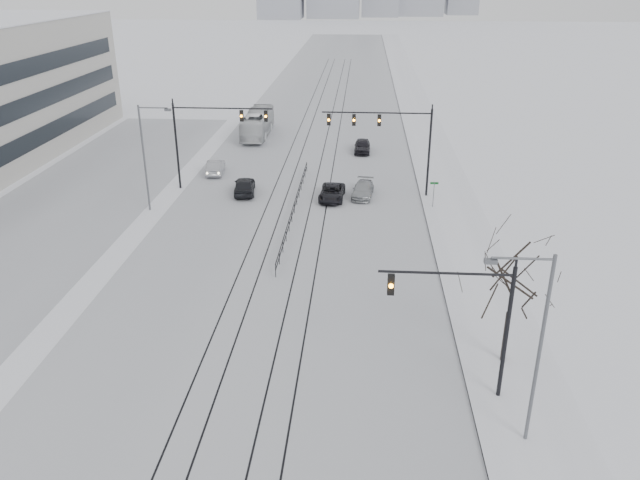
{
  "coord_description": "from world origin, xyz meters",
  "views": [
    {
      "loc": [
        5.5,
        -19.1,
        18.96
      ],
      "look_at": [
        3.04,
        17.14,
        3.2
      ],
      "focal_mm": 35.0,
      "sensor_mm": 36.0,
      "label": 1
    }
  ],
  "objects_px": {
    "sedan_nb_front": "(332,193)",
    "sedan_nb_right": "(363,190)",
    "bare_tree": "(512,287)",
    "sedan_sb_outer": "(215,167)",
    "sedan_nb_far": "(362,146)",
    "box_truck": "(258,124)",
    "traffic_mast_near": "(473,314)",
    "sedan_sb_inner": "(245,186)"
  },
  "relations": [
    {
      "from": "bare_tree",
      "to": "sedan_nb_right",
      "type": "distance_m",
      "value": 27.03
    },
    {
      "from": "box_truck",
      "to": "traffic_mast_near",
      "type": "bearing_deg",
      "value": 109.39
    },
    {
      "from": "sedan_sb_outer",
      "to": "sedan_nb_far",
      "type": "bearing_deg",
      "value": -154.1
    },
    {
      "from": "bare_tree",
      "to": "sedan_nb_front",
      "type": "xyz_separation_m",
      "value": [
        -10.21,
        24.74,
        -3.85
      ]
    },
    {
      "from": "sedan_nb_right",
      "to": "sedan_nb_far",
      "type": "distance_m",
      "value": 14.99
    },
    {
      "from": "sedan_sb_outer",
      "to": "sedan_nb_front",
      "type": "relative_size",
      "value": 0.94
    },
    {
      "from": "sedan_sb_outer",
      "to": "traffic_mast_near",
      "type": "bearing_deg",
      "value": 114.29
    },
    {
      "from": "sedan_sb_outer",
      "to": "sedan_nb_front",
      "type": "height_order",
      "value": "sedan_sb_outer"
    },
    {
      "from": "sedan_sb_inner",
      "to": "box_truck",
      "type": "xyz_separation_m",
      "value": [
        -2.24,
        21.61,
        0.77
      ]
    },
    {
      "from": "sedan_nb_right",
      "to": "traffic_mast_near",
      "type": "bearing_deg",
      "value": -73.75
    },
    {
      "from": "bare_tree",
      "to": "sedan_sb_outer",
      "type": "xyz_separation_m",
      "value": [
        -22.34,
        31.64,
        -3.78
      ]
    },
    {
      "from": "sedan_sb_outer",
      "to": "sedan_nb_front",
      "type": "xyz_separation_m",
      "value": [
        12.13,
        -6.89,
        -0.07
      ]
    },
    {
      "from": "traffic_mast_near",
      "to": "box_truck",
      "type": "height_order",
      "value": "traffic_mast_near"
    },
    {
      "from": "sedan_sb_outer",
      "to": "sedan_nb_right",
      "type": "bearing_deg",
      "value": 152.63
    },
    {
      "from": "sedan_sb_outer",
      "to": "sedan_nb_right",
      "type": "height_order",
      "value": "sedan_sb_outer"
    },
    {
      "from": "traffic_mast_near",
      "to": "sedan_sb_inner",
      "type": "height_order",
      "value": "traffic_mast_near"
    },
    {
      "from": "bare_tree",
      "to": "box_truck",
      "type": "relative_size",
      "value": 0.55
    },
    {
      "from": "sedan_sb_outer",
      "to": "box_truck",
      "type": "height_order",
      "value": "box_truck"
    },
    {
      "from": "bare_tree",
      "to": "sedan_nb_far",
      "type": "relative_size",
      "value": 1.42
    },
    {
      "from": "traffic_mast_near",
      "to": "sedan_sb_outer",
      "type": "distance_m",
      "value": 40.15
    },
    {
      "from": "sedan_nb_far",
      "to": "sedan_sb_inner",
      "type": "bearing_deg",
      "value": -124.74
    },
    {
      "from": "sedan_sb_outer",
      "to": "box_truck",
      "type": "relative_size",
      "value": 0.38
    },
    {
      "from": "sedan_nb_front",
      "to": "box_truck",
      "type": "distance_m",
      "value": 24.87
    },
    {
      "from": "traffic_mast_near",
      "to": "sedan_nb_right",
      "type": "distance_m",
      "value": 29.4
    },
    {
      "from": "sedan_nb_front",
      "to": "bare_tree",
      "type": "bearing_deg",
      "value": -64.59
    },
    {
      "from": "bare_tree",
      "to": "sedan_sb_inner",
      "type": "xyz_separation_m",
      "value": [
        -18.3,
        25.75,
        -3.7
      ]
    },
    {
      "from": "sedan_nb_front",
      "to": "sedan_nb_right",
      "type": "xyz_separation_m",
      "value": [
        2.76,
        0.95,
        -0.01
      ]
    },
    {
      "from": "sedan_nb_front",
      "to": "box_truck",
      "type": "height_order",
      "value": "box_truck"
    },
    {
      "from": "sedan_nb_far",
      "to": "sedan_nb_right",
      "type": "bearing_deg",
      "value": -88.55
    },
    {
      "from": "traffic_mast_near",
      "to": "sedan_sb_inner",
      "type": "bearing_deg",
      "value": 118.93
    },
    {
      "from": "sedan_sb_inner",
      "to": "box_truck",
      "type": "bearing_deg",
      "value": -91.7
    },
    {
      "from": "traffic_mast_near",
      "to": "box_truck",
      "type": "relative_size",
      "value": 0.63
    },
    {
      "from": "sedan_nb_right",
      "to": "sedan_nb_far",
      "type": "height_order",
      "value": "sedan_nb_far"
    },
    {
      "from": "sedan_sb_inner",
      "to": "box_truck",
      "type": "relative_size",
      "value": 0.41
    },
    {
      "from": "sedan_nb_front",
      "to": "sedan_nb_far",
      "type": "bearing_deg",
      "value": 83.65
    },
    {
      "from": "traffic_mast_near",
      "to": "bare_tree",
      "type": "bearing_deg",
      "value": 51.24
    },
    {
      "from": "bare_tree",
      "to": "sedan_nb_far",
      "type": "xyz_separation_m",
      "value": [
        -7.59,
        40.69,
        -3.75
      ]
    },
    {
      "from": "sedan_nb_front",
      "to": "sedan_nb_far",
      "type": "xyz_separation_m",
      "value": [
        2.62,
        15.95,
        0.1
      ]
    },
    {
      "from": "traffic_mast_near",
      "to": "sedan_nb_far",
      "type": "distance_m",
      "value": 44.16
    },
    {
      "from": "traffic_mast_near",
      "to": "sedan_nb_front",
      "type": "bearing_deg",
      "value": 105.7
    },
    {
      "from": "sedan_sb_outer",
      "to": "box_truck",
      "type": "xyz_separation_m",
      "value": [
        1.8,
        15.71,
        0.85
      ]
    },
    {
      "from": "sedan_sb_inner",
      "to": "sedan_nb_right",
      "type": "relative_size",
      "value": 1.06
    }
  ]
}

